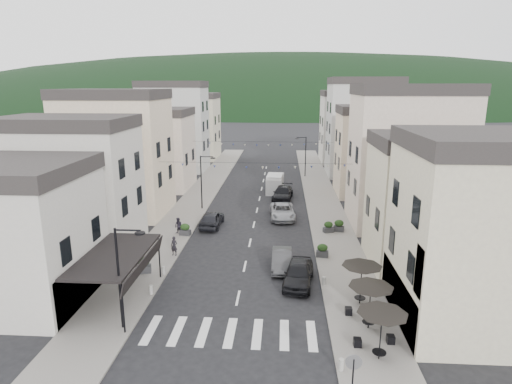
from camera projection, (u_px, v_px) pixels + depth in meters
ground at (226, 355)px, 21.83m from camera, size 700.00×700.00×0.00m
sidewalk_left at (200, 195)px, 53.25m from camera, size 4.00×76.00×0.12m
sidewalk_right at (321, 197)px, 52.32m from camera, size 4.00×76.00×0.12m
hill_backdrop at (280, 104)px, 312.21m from camera, size 640.00×360.00×70.00m
bistro_building at (494, 241)px, 23.58m from camera, size 10.00×8.00×10.00m
boutique_awning at (119, 256)px, 26.36m from camera, size 3.77×7.50×3.28m
buildings_row_left at (156, 140)px, 57.78m from camera, size 10.20×54.16×14.00m
buildings_row_right at (375, 142)px, 54.81m from camera, size 10.20×54.16×14.50m
cafe_terrace at (371, 291)px, 23.48m from camera, size 2.50×8.10×2.53m
streetlamp_left_near at (123, 268)px, 23.22m from camera, size 1.70×0.56×6.00m
streetlamp_left_far at (204, 177)px, 46.45m from camera, size 1.70×0.56×6.00m
streetlamp_right_far at (304, 152)px, 63.15m from camera, size 1.70×0.56×6.00m
traffic_sign at (353, 371)px, 17.61m from camera, size 0.70×0.07×2.70m
bollards at (237, 296)px, 27.05m from camera, size 11.66×10.26×0.60m
bunting_near at (255, 166)px, 41.74m from camera, size 19.00×0.28×0.62m
bunting_far at (263, 144)px, 57.23m from camera, size 19.00×0.28×0.62m
parked_car_a at (299, 273)px, 29.41m from camera, size 2.48×4.89×1.60m
parked_car_b at (282, 260)px, 31.97m from camera, size 1.47×4.17×1.37m
parked_car_c at (282, 211)px, 44.02m from camera, size 2.78×5.45×1.47m
parked_car_d at (283, 193)px, 51.19m from camera, size 2.75×5.50×1.54m
parked_car_e at (212, 219)px, 41.40m from camera, size 2.07×4.65×1.55m
delivery_van at (275, 183)px, 54.85m from camera, size 2.24×5.01×2.35m
pedestrian_a at (174, 246)px, 34.09m from camera, size 0.64×0.50×1.56m
pedestrian_b at (178, 226)px, 38.98m from camera, size 0.94×0.88×1.54m
planter_la at (143, 265)px, 30.99m from camera, size 1.20×0.86×1.21m
planter_lb at (185, 229)px, 38.75m from camera, size 1.06×0.71×1.10m
planter_ra at (322, 251)px, 33.85m from camera, size 1.02×0.66×1.07m
planter_rb at (339, 226)px, 39.78m from camera, size 1.08×0.74×1.10m
planter_rc at (328, 227)px, 39.52m from camera, size 1.04×0.80×1.03m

